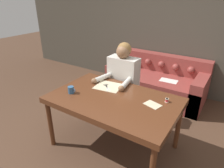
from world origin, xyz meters
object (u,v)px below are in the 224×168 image
object	(u,v)px
thread_spool	(167,100)
scissors	(106,86)
person	(123,82)
mug	(71,90)
dining_table	(114,103)
couch	(157,82)

from	to	relation	value
thread_spool	scissors	bearing A→B (deg)	-177.47
person	scissors	distance (m)	0.43
person	mug	size ratio (longest dim) A/B	11.17
scissors	mug	xyz separation A→B (m)	(-0.26, -0.40, 0.04)
mug	thread_spool	bearing A→B (deg)	21.92
dining_table	couch	world-z (taller)	couch
person	mug	xyz separation A→B (m)	(-0.28, -0.82, 0.14)
dining_table	couch	xyz separation A→B (m)	(-0.08, 1.71, -0.38)
person	thread_spool	world-z (taller)	person
dining_table	mug	world-z (taller)	mug
person	scissors	bearing A→B (deg)	-92.33
dining_table	mug	distance (m)	0.57
couch	mug	xyz separation A→B (m)	(-0.44, -1.89, 0.49)
mug	scissors	bearing A→B (deg)	56.78
dining_table	thread_spool	size ratio (longest dim) A/B	34.34
dining_table	scissors	xyz separation A→B (m)	(-0.26, 0.22, 0.07)
scissors	mug	distance (m)	0.48
dining_table	scissors	world-z (taller)	scissors
scissors	mug	world-z (taller)	mug
couch	person	world-z (taller)	person
dining_table	thread_spool	distance (m)	0.63
dining_table	thread_spool	xyz separation A→B (m)	(0.57, 0.26, 0.09)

